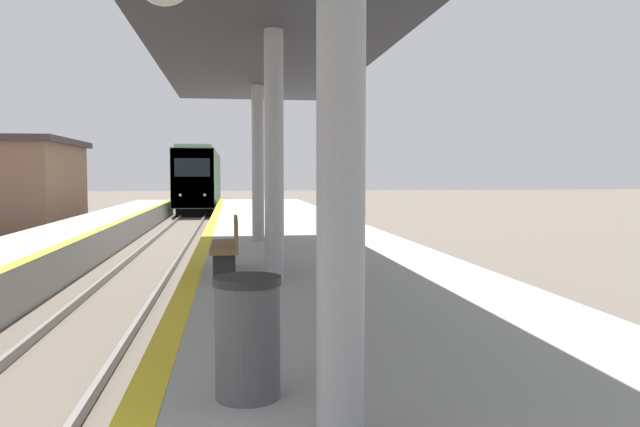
{
  "coord_description": "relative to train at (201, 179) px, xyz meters",
  "views": [
    {
      "loc": [
        2.31,
        -1.96,
        2.57
      ],
      "look_at": [
        5.75,
        22.27,
        1.05
      ],
      "focal_mm": 35.0,
      "sensor_mm": 36.0,
      "label": 1
    }
  ],
  "objects": [
    {
      "name": "trash_bin",
      "position": [
        2.42,
        -43.41,
        -0.87
      ],
      "size": [
        0.5,
        0.5,
        0.9
      ],
      "color": "#4C4C51",
      "rests_on": "platform_right"
    },
    {
      "name": "train",
      "position": [
        0.0,
        0.0,
        0.0
      ],
      "size": [
        2.6,
        20.47,
        4.44
      ],
      "color": "black",
      "rests_on": "ground"
    },
    {
      "name": "station_canopy",
      "position": [
        2.96,
        -38.33,
        2.49
      ],
      "size": [
        4.21,
        17.77,
        4.05
      ],
      "color": "#99999E",
      "rests_on": "platform_right"
    },
    {
      "name": "bench",
      "position": [
        2.25,
        -37.45,
        -0.83
      ],
      "size": [
        0.44,
        1.74,
        0.92
      ],
      "color": "brown",
      "rests_on": "platform_right"
    }
  ]
}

